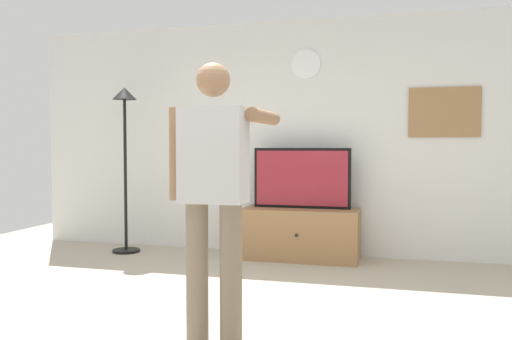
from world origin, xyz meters
The scene contains 8 objects.
ground_plane centered at (0.00, 0.00, 0.00)m, with size 8.40×8.40×0.00m, color #B2A893.
back_wall centered at (0.00, 2.95, 1.35)m, with size 6.40×0.10×2.70m, color silver.
tv_stand centered at (0.20, 2.60, 0.28)m, with size 1.27×0.54×0.56m.
television centered at (0.20, 2.65, 0.90)m, with size 1.08×0.07×0.67m.
wall_clock centered at (0.20, 2.89, 2.18)m, with size 0.33×0.33×0.03m, color white.
framed_picture centered at (1.70, 2.90, 1.62)m, with size 0.74×0.04×0.54m, color #997047.
floor_lamp centered at (-1.87, 2.45, 1.38)m, with size 0.32×0.32×1.93m.
person_standing_nearer_lamp centered at (0.13, -0.06, 1.00)m, with size 0.58×0.78×1.77m.
Camera 1 is at (1.24, -3.17, 1.26)m, focal length 37.37 mm.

